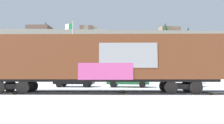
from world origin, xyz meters
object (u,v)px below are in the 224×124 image
(freight_car, at_px, (98,59))
(parked_car_green, at_px, (127,79))
(parked_car_black, at_px, (74,79))
(parked_car_white, at_px, (179,79))
(flagpole, at_px, (71,45))

(freight_car, distance_m, parked_car_green, 6.56)
(parked_car_black, relative_size, parked_car_white, 0.90)
(parked_car_white, bearing_deg, flagpole, 164.46)
(flagpole, xyz_separation_m, parked_car_white, (12.13, -3.37, -4.12))
(flagpole, relative_size, parked_car_black, 1.87)
(parked_car_black, height_order, parked_car_white, same)
(flagpole, xyz_separation_m, parked_car_green, (6.52, -3.49, -4.08))
(freight_car, bearing_deg, parked_car_black, 113.71)
(parked_car_green, distance_m, parked_car_white, 5.61)
(parked_car_white, bearing_deg, freight_car, -146.18)
(freight_car, bearing_deg, parked_car_white, 33.82)
(parked_car_green, bearing_deg, parked_car_black, 173.83)
(parked_car_green, xyz_separation_m, parked_car_white, (5.61, 0.11, -0.04))
(parked_car_green, bearing_deg, flagpole, 151.88)
(flagpole, bearing_deg, parked_car_white, -15.54)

